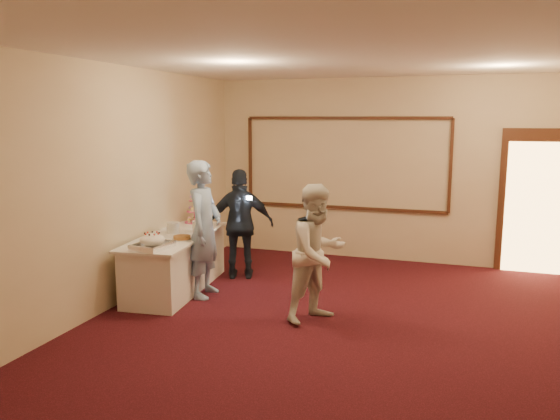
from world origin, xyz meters
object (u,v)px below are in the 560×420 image
Objects in this scene: plate_stack_a at (173,228)px; tart at (182,238)px; cupcake_stand at (195,212)px; man at (204,229)px; pavlova_tray at (152,242)px; buffet_table at (176,262)px; guest at (241,224)px; woman at (318,253)px; plate_stack_b at (199,226)px.

plate_stack_a is 0.47m from tart.
cupcake_stand is 0.25× the size of man.
pavlova_tray is 3.04× the size of plate_stack_a.
man reaches higher than plate_stack_a.
pavlova_tray reaches higher than plate_stack_a.
plate_stack_a is (-0.09, 0.11, 0.46)m from buffet_table.
guest reaches higher than tart.
plate_stack_a is at bearing 103.77° from pavlova_tray.
woman is at bearing 118.92° from guest.
pavlova_tray reaches higher than tart.
tart is at bearing -70.56° from cupcake_stand.
woman reaches higher than tart.
tart is (0.23, -0.23, 0.41)m from buffet_table.
cupcake_stand reaches higher than plate_stack_b.
plate_stack_b is 0.11× the size of woman.
buffet_table is 0.92m from pavlova_tray.
guest is at bearing 51.83° from buffet_table.
man is 0.93m from guest.
plate_stack_a is 2.31m from woman.
pavlova_tray is at bearing -93.34° from plate_stack_b.
pavlova_tray is 1.11m from plate_stack_b.
man is (0.26, 0.13, 0.11)m from tart.
woman is 1.99m from guest.
guest is at bearing 44.00° from plate_stack_a.
guest reaches higher than buffet_table.
pavlova_tray is 0.34× the size of guest.
cupcake_stand is at bearing -26.79° from guest.
woman reaches higher than buffet_table.
tart is (0.32, -0.34, -0.05)m from plate_stack_a.
tart is at bearing 79.03° from pavlova_tray.
woman is (1.65, -0.39, -0.10)m from man.
plate_stack_b is at bearing 37.68° from plate_stack_a.
guest reaches higher than plate_stack_a.
buffet_table is 0.59m from plate_stack_b.
man is (0.49, -0.10, 0.52)m from buffet_table.
plate_stack_b is 0.53m from man.
plate_stack_b reaches higher than tart.
pavlova_tray reaches higher than plate_stack_b.
tart is (0.04, -0.56, -0.05)m from plate_stack_b.
guest is at bearing 47.41° from plate_stack_b.
guest reaches higher than pavlova_tray.
guest is (-1.51, 1.30, 0.01)m from woman.
plate_stack_b is 2.11m from woman.
cupcake_stand reaches higher than buffet_table.
guest reaches higher than woman.
plate_stack_b is (0.06, 1.10, -0.01)m from pavlova_tray.
pavlova_tray is 0.91m from plate_stack_a.
guest reaches higher than plate_stack_b.
man reaches higher than plate_stack_b.
tart is (0.11, 0.55, -0.06)m from pavlova_tray.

